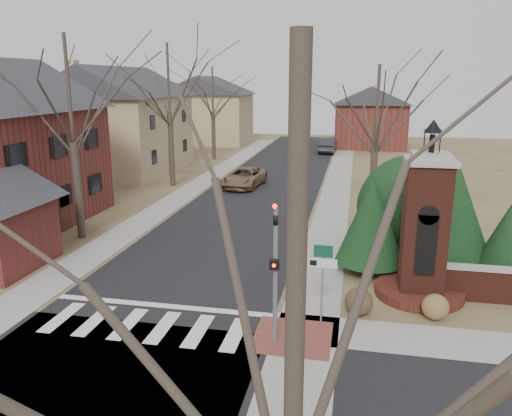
% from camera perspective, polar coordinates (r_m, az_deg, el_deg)
% --- Properties ---
extents(ground, '(120.00, 120.00, 0.00)m').
position_cam_1_polar(ground, '(16.44, -13.67, -14.23)').
color(ground, brown).
rests_on(ground, ground).
extents(main_street, '(8.00, 70.00, 0.01)m').
position_cam_1_polar(main_street, '(36.39, 0.90, 2.14)').
color(main_street, black).
rests_on(main_street, ground).
extents(cross_street, '(120.00, 8.00, 0.01)m').
position_cam_1_polar(cross_street, '(14.19, -19.03, -19.65)').
color(cross_street, black).
rests_on(cross_street, ground).
extents(crosswalk_zone, '(8.00, 2.20, 0.02)m').
position_cam_1_polar(crosswalk_zone, '(17.07, -12.52, -12.99)').
color(crosswalk_zone, silver).
rests_on(crosswalk_zone, ground).
extents(stop_bar, '(8.00, 0.35, 0.02)m').
position_cam_1_polar(stop_bar, '(18.30, -10.62, -10.93)').
color(stop_bar, silver).
rests_on(stop_bar, ground).
extents(sidewalk_right_main, '(2.00, 60.00, 0.02)m').
position_cam_1_polar(sidewalk_right_main, '(35.84, 9.11, 1.77)').
color(sidewalk_right_main, gray).
rests_on(sidewalk_right_main, ground).
extents(sidewalk_left, '(2.00, 60.00, 0.02)m').
position_cam_1_polar(sidewalk_left, '(37.66, -6.91, 2.46)').
color(sidewalk_left, gray).
rests_on(sidewalk_left, ground).
extents(curb_apron, '(2.40, 2.40, 0.02)m').
position_cam_1_polar(curb_apron, '(16.07, 4.20, -14.50)').
color(curb_apron, brown).
rests_on(curb_apron, ground).
extents(traffic_signal_pole, '(0.28, 0.41, 4.50)m').
position_cam_1_polar(traffic_signal_pole, '(14.66, 2.22, -6.30)').
color(traffic_signal_pole, slate).
rests_on(traffic_signal_pole, ground).
extents(sign_post, '(0.90, 0.07, 2.75)m').
position_cam_1_polar(sign_post, '(16.07, 7.60, -6.95)').
color(sign_post, slate).
rests_on(sign_post, ground).
extents(brick_gate_monument, '(3.20, 3.20, 6.47)m').
position_cam_1_polar(brick_gate_monument, '(18.99, 18.59, -3.52)').
color(brick_gate_monument, '#562619').
rests_on(brick_gate_monument, ground).
extents(house_stucco_left, '(9.80, 12.80, 9.28)m').
position_cam_1_polar(house_stucco_left, '(44.78, -15.36, 9.89)').
color(house_stucco_left, tan).
rests_on(house_stucco_left, ground).
extents(house_distant_left, '(10.80, 8.80, 8.53)m').
position_cam_1_polar(house_distant_left, '(63.79, -5.57, 11.24)').
color(house_distant_left, tan).
rests_on(house_distant_left, ground).
extents(house_distant_right, '(8.80, 8.80, 7.30)m').
position_cam_1_polar(house_distant_right, '(61.12, 13.00, 10.24)').
color(house_distant_right, maroon).
rests_on(house_distant_right, ground).
extents(evergreen_near, '(2.80, 2.80, 4.10)m').
position_cam_1_polar(evergreen_near, '(20.72, 13.04, -1.26)').
color(evergreen_near, '#473D33').
rests_on(evergreen_near, ground).
extents(evergreen_mid, '(3.40, 3.40, 4.70)m').
position_cam_1_polar(evergreen_mid, '(22.16, 21.56, -0.09)').
color(evergreen_mid, '#473D33').
rests_on(evergreen_mid, ground).
extents(evergreen_far, '(2.40, 2.40, 3.30)m').
position_cam_1_polar(evergreen_far, '(21.86, 26.99, -2.77)').
color(evergreen_far, '#473D33').
rests_on(evergreen_far, ground).
extents(evergreen_mass, '(4.80, 4.80, 4.80)m').
position_cam_1_polar(evergreen_mass, '(23.24, 17.35, 0.41)').
color(evergreen_mass, black).
rests_on(evergreen_mass, ground).
extents(bare_tree_0, '(8.05, 8.05, 11.15)m').
position_cam_1_polar(bare_tree_0, '(25.75, -20.69, 13.38)').
color(bare_tree_0, '#473D33').
rests_on(bare_tree_0, ground).
extents(bare_tree_1, '(8.40, 8.40, 11.64)m').
position_cam_1_polar(bare_tree_1, '(37.46, -9.99, 14.65)').
color(bare_tree_1, '#473D33').
rests_on(bare_tree_1, ground).
extents(bare_tree_2, '(7.35, 7.35, 10.19)m').
position_cam_1_polar(bare_tree_2, '(49.96, -4.98, 13.56)').
color(bare_tree_2, '#473D33').
rests_on(bare_tree_2, ground).
extents(bare_tree_3, '(7.00, 7.00, 9.70)m').
position_cam_1_polar(bare_tree_3, '(29.00, 13.74, 11.91)').
color(bare_tree_3, '#473D33').
rests_on(bare_tree_3, ground).
extents(bare_tree_4, '(6.65, 6.65, 9.21)m').
position_cam_1_polar(bare_tree_4, '(4.24, 4.66, -5.32)').
color(bare_tree_4, '#473D33').
rests_on(bare_tree_4, ground).
extents(pickup_truck, '(2.83, 5.29, 1.41)m').
position_cam_1_polar(pickup_truck, '(37.21, -1.33, 3.51)').
color(pickup_truck, '#836247').
rests_on(pickup_truck, ground).
extents(distant_car, '(1.83, 4.96, 1.62)m').
position_cam_1_polar(distant_car, '(55.55, 8.20, 7.12)').
color(distant_car, '#303337').
rests_on(distant_car, ground).
extents(dry_shrub_left, '(0.95, 0.95, 0.95)m').
position_cam_1_polar(dry_shrub_left, '(17.56, 11.67, -10.43)').
color(dry_shrub_left, '#4D3723').
rests_on(dry_shrub_left, ground).
extents(dry_shrub_right, '(0.88, 0.88, 0.88)m').
position_cam_1_polar(dry_shrub_right, '(17.94, 19.80, -10.59)').
color(dry_shrub_right, brown).
rests_on(dry_shrub_right, ground).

